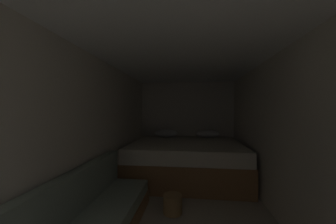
% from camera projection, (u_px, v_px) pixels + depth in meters
% --- Properties ---
extents(wall_back, '(2.45, 0.05, 2.12)m').
position_uv_depth(wall_back, '(187.00, 123.00, 4.83)').
color(wall_back, beige).
rests_on(wall_back, ground).
extents(wall_left, '(0.05, 5.13, 2.12)m').
position_uv_depth(wall_left, '(89.00, 136.00, 2.40)').
color(wall_left, beige).
rests_on(wall_left, ground).
extents(wall_right, '(0.05, 5.13, 2.12)m').
position_uv_depth(wall_right, '(289.00, 140.00, 2.12)').
color(wall_right, beige).
rests_on(wall_right, ground).
extents(ceiling_slab, '(2.45, 5.13, 0.05)m').
position_uv_depth(ceiling_slab, '(183.00, 48.00, 2.25)').
color(ceiling_slab, white).
rests_on(ceiling_slab, wall_left).
extents(bed, '(2.23, 1.82, 0.93)m').
position_uv_depth(bed, '(186.00, 159.00, 3.88)').
color(bed, olive).
rests_on(bed, ground).
extents(wicker_basket, '(0.26, 0.26, 0.25)m').
position_uv_depth(wicker_basket, '(173.00, 204.00, 2.54)').
color(wicker_basket, olive).
rests_on(wicker_basket, ground).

